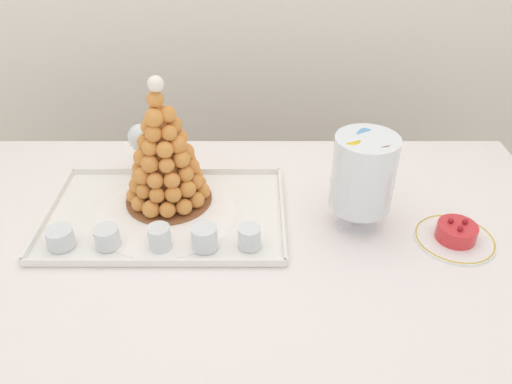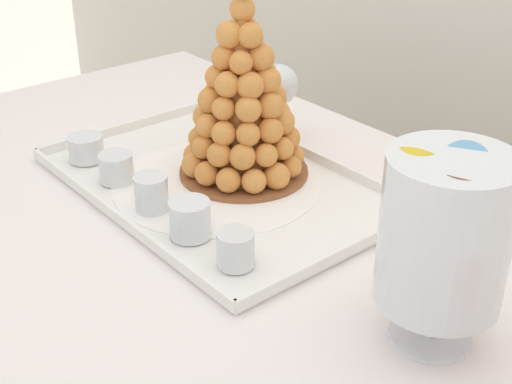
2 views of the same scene
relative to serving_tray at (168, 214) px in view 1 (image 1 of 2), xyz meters
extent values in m
cylinder|color=brown|center=(-0.60, 0.31, -0.39)|extent=(0.04, 0.04, 0.72)
cylinder|color=brown|center=(0.93, 0.31, -0.39)|extent=(0.04, 0.04, 0.72)
cube|color=brown|center=(0.17, -0.05, -0.02)|extent=(1.65, 0.85, 0.02)
cube|color=white|center=(0.17, -0.05, -0.01)|extent=(1.71, 0.91, 0.00)
cube|color=white|center=(0.17, 0.40, -0.18)|extent=(1.71, 0.01, 0.33)
cube|color=white|center=(0.00, 0.00, 0.00)|extent=(0.60, 0.39, 0.01)
cube|color=white|center=(0.00, -0.19, 0.01)|extent=(0.60, 0.01, 0.02)
cube|color=white|center=(0.00, 0.19, 0.01)|extent=(0.60, 0.01, 0.02)
cube|color=white|center=(-0.30, 0.00, 0.01)|extent=(0.01, 0.39, 0.02)
cube|color=white|center=(0.30, 0.00, 0.01)|extent=(0.01, 0.39, 0.02)
cylinder|color=white|center=(0.00, 0.00, 0.00)|extent=(0.36, 0.36, 0.00)
cylinder|color=brown|center=(0.00, 0.06, 0.01)|extent=(0.23, 0.23, 0.01)
cone|color=#BB6E32|center=(0.00, 0.06, 0.16)|extent=(0.15, 0.15, 0.29)
sphere|color=#DC8A3F|center=(0.09, 0.06, 0.03)|extent=(0.05, 0.05, 0.05)
sphere|color=#DB893E|center=(0.08, 0.10, 0.03)|extent=(0.04, 0.04, 0.04)
sphere|color=#DE8C40|center=(0.05, 0.13, 0.03)|extent=(0.04, 0.04, 0.04)
sphere|color=#DB893E|center=(0.01, 0.15, 0.03)|extent=(0.04, 0.04, 0.04)
sphere|color=#DB893E|center=(-0.03, 0.14, 0.03)|extent=(0.04, 0.04, 0.04)
sphere|color=#DF8D40|center=(-0.07, 0.12, 0.03)|extent=(0.04, 0.04, 0.04)
sphere|color=#DF8D41|center=(-0.09, 0.08, 0.03)|extent=(0.04, 0.04, 0.04)
sphere|color=#DE8C40|center=(-0.09, 0.04, 0.03)|extent=(0.04, 0.04, 0.04)
sphere|color=#E08E41|center=(-0.07, 0.00, 0.03)|extent=(0.04, 0.04, 0.04)
sphere|color=#DE8C40|center=(-0.03, -0.02, 0.03)|extent=(0.05, 0.05, 0.05)
sphere|color=orange|center=(0.01, -0.03, 0.03)|extent=(0.04, 0.04, 0.04)
sphere|color=orange|center=(0.05, -0.01, 0.03)|extent=(0.04, 0.04, 0.04)
sphere|color=#E08E41|center=(0.08, 0.02, 0.03)|extent=(0.04, 0.04, 0.04)
sphere|color=#DF8E41|center=(0.07, 0.09, 0.07)|extent=(0.04, 0.04, 0.04)
sphere|color=orange|center=(0.05, 0.12, 0.07)|extent=(0.04, 0.04, 0.04)
sphere|color=#DD8B3F|center=(0.01, 0.13, 0.07)|extent=(0.04, 0.04, 0.04)
sphere|color=#DB893E|center=(-0.03, 0.13, 0.07)|extent=(0.04, 0.04, 0.04)
sphere|color=#DE8D40|center=(-0.06, 0.11, 0.07)|extent=(0.04, 0.04, 0.04)
sphere|color=orange|center=(-0.08, 0.07, 0.07)|extent=(0.04, 0.04, 0.04)
sphere|color=#DE8C40|center=(-0.07, 0.03, 0.07)|extent=(0.04, 0.04, 0.04)
sphere|color=#DB893E|center=(-0.05, 0.00, 0.07)|extent=(0.04, 0.04, 0.04)
sphere|color=orange|center=(-0.01, -0.02, 0.07)|extent=(0.04, 0.04, 0.04)
sphere|color=#DC8A3F|center=(0.03, -0.01, 0.07)|extent=(0.04, 0.04, 0.04)
sphere|color=#DC8A3F|center=(0.06, 0.01, 0.07)|extent=(0.04, 0.04, 0.04)
sphere|color=#DE8C40|center=(0.07, 0.05, 0.07)|extent=(0.04, 0.04, 0.04)
sphere|color=#E08E41|center=(0.05, 0.10, 0.11)|extent=(0.05, 0.05, 0.05)
sphere|color=#E08F42|center=(0.02, 0.12, 0.10)|extent=(0.05, 0.05, 0.05)
sphere|color=#DC893E|center=(-0.02, 0.12, 0.11)|extent=(0.04, 0.04, 0.04)
sphere|color=#DF8D41|center=(-0.06, 0.09, 0.11)|extent=(0.05, 0.05, 0.05)
sphere|color=#DE8C40|center=(-0.07, 0.06, 0.10)|extent=(0.04, 0.04, 0.04)
sphere|color=#E08E41|center=(-0.05, 0.02, 0.11)|extent=(0.05, 0.05, 0.05)
sphere|color=#E08E41|center=(-0.02, 0.00, 0.10)|extent=(0.04, 0.04, 0.04)
sphere|color=#E08E41|center=(0.02, 0.00, 0.10)|extent=(0.04, 0.04, 0.04)
sphere|color=#DE8C40|center=(0.06, 0.03, 0.11)|extent=(0.04, 0.04, 0.04)
sphere|color=orange|center=(0.06, 0.06, 0.10)|extent=(0.04, 0.04, 0.04)
sphere|color=#E08E41|center=(0.03, 0.11, 0.14)|extent=(0.04, 0.04, 0.04)
sphere|color=#DF8E41|center=(-0.01, 0.11, 0.14)|extent=(0.04, 0.04, 0.04)
sphere|color=#DF8D40|center=(-0.05, 0.09, 0.14)|extent=(0.05, 0.05, 0.05)
sphere|color=#DD8B3F|center=(-0.05, 0.05, 0.14)|extent=(0.05, 0.05, 0.05)
sphere|color=orange|center=(-0.03, 0.01, 0.14)|extent=(0.05, 0.05, 0.05)
sphere|color=#DD8B3F|center=(0.01, 0.01, 0.14)|extent=(0.04, 0.04, 0.04)
sphere|color=#E08E41|center=(0.05, 0.03, 0.14)|extent=(0.04, 0.04, 0.04)
sphere|color=#DB883E|center=(0.05, 0.07, 0.14)|extent=(0.05, 0.05, 0.05)
sphere|color=#DD8B3F|center=(0.01, 0.10, 0.18)|extent=(0.04, 0.04, 0.04)
sphere|color=#DD8B3F|center=(-0.03, 0.09, 0.18)|extent=(0.04, 0.04, 0.04)
sphere|color=orange|center=(-0.04, 0.06, 0.18)|extent=(0.04, 0.04, 0.04)
sphere|color=#DF8D40|center=(-0.02, 0.03, 0.18)|extent=(0.04, 0.04, 0.04)
sphere|color=#E08F42|center=(0.01, 0.02, 0.18)|extent=(0.04, 0.04, 0.04)
sphere|color=#DC8A3E|center=(0.04, 0.04, 0.18)|extent=(0.05, 0.05, 0.05)
sphere|color=#DF8D40|center=(0.04, 0.08, 0.18)|extent=(0.05, 0.05, 0.05)
sphere|color=#DC893E|center=(-0.01, 0.09, 0.21)|extent=(0.04, 0.04, 0.04)
sphere|color=#DF8D40|center=(-0.03, 0.06, 0.22)|extent=(0.04, 0.04, 0.04)
sphere|color=orange|center=(-0.01, 0.03, 0.22)|extent=(0.04, 0.04, 0.04)
sphere|color=#DC893E|center=(0.02, 0.04, 0.21)|extent=(0.04, 0.04, 0.04)
sphere|color=orange|center=(0.03, 0.07, 0.22)|extent=(0.05, 0.05, 0.05)
sphere|color=#E08F42|center=(-0.01, 0.08, 0.25)|extent=(0.04, 0.04, 0.04)
sphere|color=#DF8D41|center=(-0.01, 0.04, 0.25)|extent=(0.05, 0.05, 0.05)
sphere|color=#DC893E|center=(0.02, 0.06, 0.25)|extent=(0.04, 0.04, 0.04)
sphere|color=#DE8C40|center=(-0.01, 0.07, 0.29)|extent=(0.04, 0.04, 0.04)
sphere|color=white|center=(0.00, 0.06, 0.33)|extent=(0.04, 0.04, 0.04)
cylinder|color=silver|center=(-0.23, -0.13, 0.03)|extent=(0.06, 0.06, 0.05)
cylinder|color=brown|center=(-0.23, -0.13, 0.01)|extent=(0.06, 0.06, 0.02)
cylinder|color=#8C603D|center=(-0.23, -0.13, 0.03)|extent=(0.06, 0.06, 0.01)
sphere|color=brown|center=(-0.22, -0.13, 0.04)|extent=(0.02, 0.02, 0.02)
cylinder|color=silver|center=(-0.12, -0.13, 0.03)|extent=(0.06, 0.06, 0.05)
cylinder|color=brown|center=(-0.12, -0.13, 0.01)|extent=(0.05, 0.05, 0.02)
cylinder|color=#8C603D|center=(-0.12, -0.13, 0.03)|extent=(0.05, 0.05, 0.01)
sphere|color=brown|center=(-0.12, -0.13, 0.04)|extent=(0.02, 0.02, 0.02)
cylinder|color=silver|center=(0.01, -0.13, 0.03)|extent=(0.05, 0.05, 0.06)
cylinder|color=#F4EAC6|center=(0.01, -0.13, 0.02)|extent=(0.05, 0.05, 0.02)
cylinder|color=white|center=(0.01, -0.13, 0.04)|extent=(0.05, 0.05, 0.02)
sphere|color=brown|center=(0.00, -0.13, 0.05)|extent=(0.02, 0.02, 0.02)
cylinder|color=silver|center=(0.11, -0.13, 0.03)|extent=(0.06, 0.06, 0.06)
cylinder|color=#F4EAC6|center=(0.11, -0.13, 0.02)|extent=(0.06, 0.06, 0.02)
cylinder|color=white|center=(0.11, -0.13, 0.04)|extent=(0.06, 0.06, 0.02)
sphere|color=brown|center=(0.12, -0.12, 0.05)|extent=(0.02, 0.02, 0.02)
cylinder|color=silver|center=(0.22, -0.13, 0.03)|extent=(0.05, 0.05, 0.05)
cylinder|color=brown|center=(0.22, -0.13, 0.01)|extent=(0.05, 0.05, 0.02)
cylinder|color=#8C603D|center=(0.22, -0.13, 0.03)|extent=(0.05, 0.05, 0.02)
sphere|color=brown|center=(0.21, -0.13, 0.04)|extent=(0.01, 0.01, 0.01)
cylinder|color=white|center=(0.48, -0.04, 0.00)|extent=(0.10, 0.10, 0.01)
cylinder|color=white|center=(0.48, -0.04, 0.03)|extent=(0.02, 0.02, 0.05)
cylinder|color=white|center=(0.48, -0.04, 0.15)|extent=(0.15, 0.15, 0.18)
cylinder|color=#E54C47|center=(0.52, -0.03, 0.07)|extent=(0.08, 0.05, 0.08)
cylinder|color=#D199D8|center=(0.46, 0.00, 0.07)|extent=(0.06, 0.06, 0.06)
cylinder|color=#E54C47|center=(0.47, -0.06, 0.07)|extent=(0.06, 0.06, 0.06)
cylinder|color=#D199D8|center=(0.50, -0.01, 0.10)|extent=(0.08, 0.06, 0.08)
cylinder|color=yellow|center=(0.44, -0.03, 0.10)|extent=(0.06, 0.05, 0.06)
cylinder|color=#E54C47|center=(0.48, -0.06, 0.10)|extent=(0.07, 0.05, 0.07)
cylinder|color=#E54C47|center=(0.50, 0.00, 0.12)|extent=(0.06, 0.05, 0.04)
cylinder|color=#F9A54C|center=(0.45, -0.03, 0.12)|extent=(0.07, 0.06, 0.07)
cylinder|color=pink|center=(0.47, -0.07, 0.12)|extent=(0.06, 0.05, 0.06)
cylinder|color=#F9A54C|center=(0.52, -0.05, 0.12)|extent=(0.05, 0.05, 0.05)
cylinder|color=#E54C47|center=(0.47, -0.01, 0.15)|extent=(0.07, 0.06, 0.05)
cylinder|color=yellow|center=(0.44, -0.04, 0.15)|extent=(0.06, 0.05, 0.04)
cylinder|color=#72B2E0|center=(0.50, -0.07, 0.15)|extent=(0.07, 0.05, 0.07)
cylinder|color=#72B2E0|center=(0.50, -0.04, 0.15)|extent=(0.07, 0.05, 0.06)
cylinder|color=pink|center=(0.47, -0.03, 0.17)|extent=(0.06, 0.06, 0.04)
cylinder|color=#E54C47|center=(0.45, -0.06, 0.17)|extent=(0.06, 0.06, 0.05)
cylinder|color=yellow|center=(0.50, -0.07, 0.17)|extent=(0.06, 0.06, 0.05)
cylinder|color=#F9A54C|center=(0.51, -0.01, 0.17)|extent=(0.06, 0.05, 0.06)
cylinder|color=#9ED860|center=(0.47, -0.03, 0.20)|extent=(0.06, 0.06, 0.06)
cylinder|color=brown|center=(0.49, -0.07, 0.20)|extent=(0.07, 0.06, 0.07)
cylinder|color=pink|center=(0.52, -0.05, 0.20)|extent=(0.06, 0.05, 0.05)
cylinder|color=#72B2E0|center=(0.48, -0.02, 0.20)|extent=(0.05, 0.05, 0.06)
cylinder|color=yellow|center=(0.44, -0.05, 0.22)|extent=(0.06, 0.05, 0.06)
cylinder|color=brown|center=(0.51, -0.06, 0.22)|extent=(0.06, 0.06, 0.05)
cylinder|color=#72B2E0|center=(0.48, -0.01, 0.22)|extent=(0.07, 0.06, 0.07)
cylinder|color=white|center=(0.71, -0.10, 0.00)|extent=(0.19, 0.19, 0.01)
torus|color=gold|center=(0.71, -0.10, 0.00)|extent=(0.19, 0.19, 0.00)
cylinder|color=red|center=(0.71, -0.10, 0.02)|extent=(0.09, 0.09, 0.04)
sphere|color=#A51923|center=(0.73, -0.09, 0.05)|extent=(0.01, 0.01, 0.01)
sphere|color=#A51923|center=(0.69, -0.09, 0.05)|extent=(0.01, 0.01, 0.01)
sphere|color=#A51923|center=(0.71, -0.12, 0.05)|extent=(0.01, 0.01, 0.01)
cylinder|color=silver|center=(-0.09, 0.22, 0.00)|extent=(0.06, 0.06, 0.00)
cylinder|color=silver|center=(-0.09, 0.22, 0.04)|extent=(0.01, 0.01, 0.07)
sphere|color=silver|center=(-0.09, 0.22, 0.11)|extent=(0.08, 0.08, 0.08)
cylinder|color=#EAE08C|center=(-0.09, 0.22, 0.09)|extent=(0.06, 0.06, 0.03)
camera|label=1|loc=(0.23, -1.03, 0.77)|focal=35.24mm
camera|label=2|loc=(0.87, -0.63, 0.56)|focal=49.67mm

